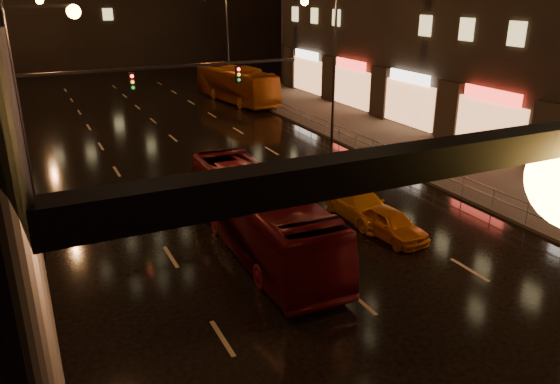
% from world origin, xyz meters
% --- Properties ---
extents(ground, '(140.00, 140.00, 0.00)m').
position_xyz_m(ground, '(0.00, 20.00, 0.00)').
color(ground, black).
rests_on(ground, ground).
extents(sidewalk_right, '(7.00, 70.00, 0.15)m').
position_xyz_m(sidewalk_right, '(13.50, 15.00, 0.07)').
color(sidewalk_right, '#38332D').
rests_on(sidewalk_right, ground).
extents(traffic_signal, '(15.31, 0.32, 6.20)m').
position_xyz_m(traffic_signal, '(-5.06, 20.00, 4.74)').
color(traffic_signal, black).
rests_on(traffic_signal, ground).
extents(railing_right, '(0.05, 56.00, 1.00)m').
position_xyz_m(railing_right, '(10.20, 18.00, 0.90)').
color(railing_right, '#99999E').
rests_on(railing_right, sidewalk_right).
extents(bus_red, '(2.90, 11.16, 3.09)m').
position_xyz_m(bus_red, '(-1.50, 9.09, 1.54)').
color(bus_red, '#5A0C12').
rests_on(bus_red, ground).
extents(bus_curb, '(4.07, 12.02, 3.28)m').
position_xyz_m(bus_curb, '(9.00, 38.49, 1.64)').
color(bus_curb, '#AC5711').
rests_on(bus_curb, ground).
extents(taxi_near, '(1.86, 3.87, 1.28)m').
position_xyz_m(taxi_near, '(4.00, 7.74, 0.64)').
color(taxi_near, orange).
rests_on(taxi_near, ground).
extents(taxi_far, '(1.89, 4.61, 1.34)m').
position_xyz_m(taxi_far, '(4.00, 10.00, 0.67)').
color(taxi_far, orange).
rests_on(taxi_far, ground).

